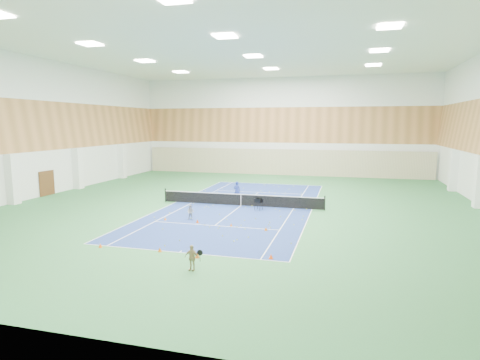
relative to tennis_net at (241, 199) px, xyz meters
name	(u,v)px	position (x,y,z in m)	size (l,w,h in m)	color
ground	(241,206)	(0.00, 0.00, -0.55)	(40.00, 40.00, 0.00)	#2F6E3C
room_shell	(241,128)	(0.00, 0.00, 5.45)	(36.00, 40.00, 12.00)	white
wood_cladding	(241,102)	(0.00, 0.00, 7.45)	(36.00, 40.00, 8.00)	#BB7B45
ceiling_light_grid	(241,48)	(0.00, 0.00, 11.37)	(21.40, 25.40, 0.06)	white
court_surface	(241,206)	(0.00, 0.00, -0.55)	(10.97, 23.77, 0.01)	navy
tennis_balls_scatter	(241,205)	(0.00, 0.00, -0.50)	(10.57, 22.77, 0.07)	#C3CF23
tennis_net	(241,199)	(0.00, 0.00, 0.00)	(12.80, 0.10, 1.10)	black
back_curtain	(282,162)	(0.00, 19.75, 1.05)	(35.40, 0.16, 3.20)	#C6B793
door_left_b	(47,183)	(-17.92, 0.00, 0.55)	(0.08, 1.80, 2.20)	#593319
coach	(237,191)	(-0.90, 2.11, 0.25)	(0.59, 0.38, 1.61)	#213699
child_court	(191,212)	(-2.06, -5.28, -0.04)	(0.49, 0.38, 1.02)	#9A9BA3
child_apron	(192,258)	(1.51, -13.98, 0.02)	(0.67, 0.28, 1.15)	#A1875C
ball_cart	(259,204)	(1.67, -1.17, -0.11)	(0.51, 0.51, 0.88)	black
cone_svc_a	(165,219)	(-3.66, -5.84, -0.45)	(0.19, 0.19, 0.21)	orange
cone_svc_b	(197,221)	(-1.30, -6.01, -0.43)	(0.22, 0.22, 0.24)	#DC4B0B
cone_svc_c	(231,225)	(1.03, -6.23, -0.46)	(0.17, 0.17, 0.19)	orange
cone_svc_d	(266,229)	(3.34, -6.70, -0.44)	(0.21, 0.21, 0.23)	orange
cone_base_a	(100,245)	(-4.29, -12.16, -0.44)	(0.20, 0.20, 0.22)	#F2560C
cone_base_b	(160,250)	(-1.00, -12.01, -0.44)	(0.21, 0.21, 0.23)	orange
cone_base_c	(197,255)	(1.13, -12.37, -0.42)	(0.23, 0.23, 0.25)	#DF520B
cone_base_d	(271,256)	(4.57, -11.62, -0.43)	(0.23, 0.23, 0.25)	#FF480D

